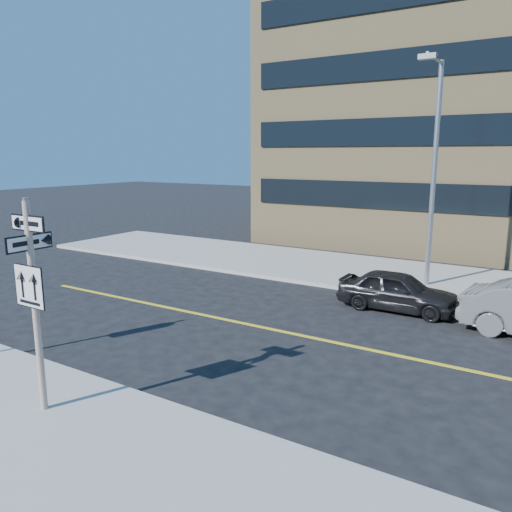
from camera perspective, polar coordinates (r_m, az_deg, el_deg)
The scene contains 5 objects.
ground at distance 12.34m, azimuth -13.26°, elevation -12.46°, with size 120.00×120.00×0.00m, color black.
sign_pole at distance 10.04m, azimuth -24.08°, elevation -4.02°, with size 0.92×0.92×4.06m.
parked_car_a at distance 16.72m, azimuth 15.87°, elevation -3.85°, with size 3.78×1.52×1.29m, color black.
streetlight_a at distance 19.07m, azimuth 19.62°, elevation 10.29°, with size 0.55×2.25×8.00m.
building_brick at distance 33.67m, azimuth 22.14°, elevation 17.64°, with size 18.00×18.00×18.00m, color tan.
Camera 1 is at (8.11, -7.86, 4.96)m, focal length 35.00 mm.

